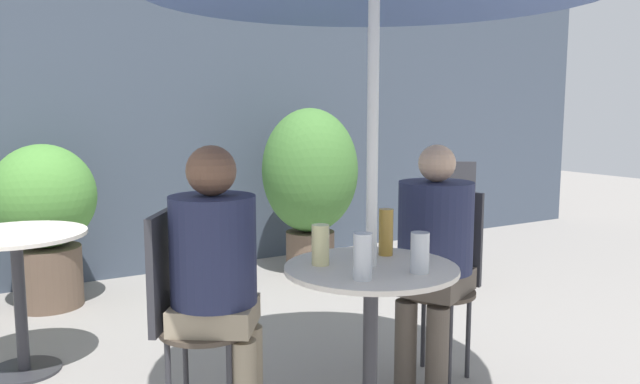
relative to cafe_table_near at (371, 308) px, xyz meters
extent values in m
cube|color=#3D4756|center=(-0.02, 3.08, 0.94)|extent=(10.00, 0.06, 3.00)
cylinder|color=#2D2D33|center=(0.00, 0.00, -0.19)|extent=(0.06, 0.06, 0.70)
cylinder|color=silver|center=(0.00, 0.00, 0.16)|extent=(0.69, 0.69, 0.02)
cylinder|color=#2D2D33|center=(-1.16, 1.45, -0.55)|extent=(0.36, 0.36, 0.01)
cylinder|color=#2D2D33|center=(-1.16, 1.45, -0.19)|extent=(0.06, 0.06, 0.70)
cylinder|color=silver|center=(-1.16, 1.45, 0.16)|extent=(0.68, 0.68, 0.02)
cylinder|color=#42382D|center=(0.61, 0.29, -0.10)|extent=(0.38, 0.38, 0.02)
cylinder|color=#2D2D33|center=(0.77, 0.24, -0.34)|extent=(0.02, 0.02, 0.45)
cylinder|color=#2D2D33|center=(0.66, 0.46, -0.34)|extent=(0.02, 0.02, 0.45)
cylinder|color=#2D2D33|center=(0.55, 0.13, -0.34)|extent=(0.02, 0.02, 0.45)
cylinder|color=#2D2D33|center=(0.44, 0.35, -0.34)|extent=(0.02, 0.02, 0.45)
cube|color=#2D2D33|center=(0.76, 0.37, 0.14)|extent=(0.17, 0.30, 0.47)
cylinder|color=#42382D|center=(-0.56, 0.38, -0.10)|extent=(0.38, 0.38, 0.02)
cylinder|color=#2D2D33|center=(-0.59, 0.55, -0.34)|extent=(0.02, 0.02, 0.45)
cylinder|color=#2D2D33|center=(-0.39, 0.41, -0.34)|extent=(0.02, 0.02, 0.45)
cube|color=#2D2D33|center=(-0.70, 0.47, 0.14)|extent=(0.20, 0.28, 0.47)
cylinder|color=#42382D|center=(1.87, 1.55, -0.10)|extent=(0.38, 0.38, 0.02)
cylinder|color=#2D2D33|center=(2.05, 1.56, -0.34)|extent=(0.02, 0.02, 0.45)
cylinder|color=#2D2D33|center=(1.86, 1.72, -0.34)|extent=(0.02, 0.02, 0.45)
cylinder|color=#2D2D33|center=(1.89, 1.37, -0.34)|extent=(0.02, 0.02, 0.45)
cylinder|color=#2D2D33|center=(1.70, 1.53, -0.34)|extent=(0.02, 0.02, 0.45)
cube|color=#2D2D33|center=(1.98, 1.67, 0.14)|extent=(0.26, 0.23, 0.47)
cylinder|color=brown|center=(0.41, 0.29, -0.34)|extent=(0.11, 0.11, 0.44)
cylinder|color=brown|center=(0.49, 0.15, -0.34)|extent=(0.11, 0.11, 0.44)
cube|color=brown|center=(0.57, 0.28, -0.04)|extent=(0.44, 0.42, 0.11)
cylinder|color=#232847|center=(0.57, 0.28, 0.23)|extent=(0.36, 0.36, 0.43)
sphere|color=#DBAD89|center=(0.57, 0.28, 0.54)|extent=(0.18, 0.18, 0.18)
cylinder|color=gray|center=(-0.37, 0.35, -0.34)|extent=(0.10, 0.10, 0.44)
cube|color=gray|center=(-0.53, 0.36, -0.04)|extent=(0.44, 0.43, 0.10)
cylinder|color=#232847|center=(-0.53, 0.36, 0.23)|extent=(0.35, 0.35, 0.44)
sphere|color=brown|center=(-0.53, 0.36, 0.55)|extent=(0.20, 0.20, 0.20)
cylinder|color=#B28433|center=(0.16, 0.12, 0.27)|extent=(0.06, 0.06, 0.20)
cylinder|color=beige|center=(-0.16, 0.12, 0.26)|extent=(0.07, 0.07, 0.16)
cylinder|color=silver|center=(-0.14, -0.15, 0.26)|extent=(0.07, 0.07, 0.17)
cylinder|color=silver|center=(0.10, -0.18, 0.25)|extent=(0.07, 0.07, 0.16)
cylinder|color=brown|center=(-0.90, 2.55, -0.35)|extent=(0.45, 0.45, 0.42)
ellipsoid|color=#4C8938|center=(-0.90, 2.55, 0.21)|extent=(0.69, 0.69, 0.70)
cylinder|color=brown|center=(1.11, 2.44, -0.39)|extent=(0.40, 0.40, 0.34)
ellipsoid|color=#427533|center=(1.11, 2.44, 0.29)|extent=(0.79, 0.79, 1.02)
cylinder|color=silver|center=(0.00, 0.00, 0.47)|extent=(0.04, 0.04, 2.05)
camera|label=1|loc=(-1.40, -1.97, 0.80)|focal=35.00mm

